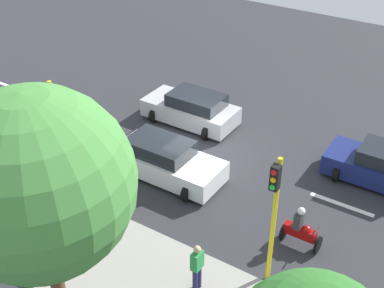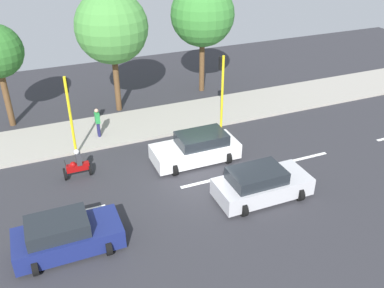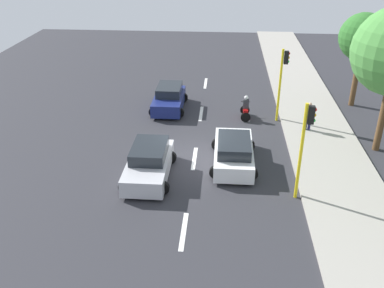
{
  "view_description": "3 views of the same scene",
  "coord_description": "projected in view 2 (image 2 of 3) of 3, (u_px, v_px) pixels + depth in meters",
  "views": [
    {
      "loc": [
        15.5,
        9.5,
        12.15
      ],
      "look_at": [
        1.61,
        0.5,
        1.6
      ],
      "focal_mm": 48.77,
      "sensor_mm": 36.0,
      "label": 1
    },
    {
      "loc": [
        -15.16,
        6.89,
        11.59
      ],
      "look_at": [
        1.44,
        0.03,
        1.38
      ],
      "focal_mm": 39.15,
      "sensor_mm": 36.0,
      "label": 2
    },
    {
      "loc": [
        1.37,
        -19.55,
        10.84
      ],
      "look_at": [
        -0.06,
        -0.93,
        1.32
      ],
      "focal_mm": 40.16,
      "sensor_mm": 36.0,
      "label": 3
    }
  ],
  "objects": [
    {
      "name": "traffic_light_midblock",
      "position": [
        222.0,
        82.0,
        23.71
      ],
      "size": [
        0.49,
        0.24,
        4.5
      ],
      "color": "yellow",
      "rests_on": "ground"
    },
    {
      "name": "street_tree_south",
      "position": [
        202.0,
        15.0,
        27.68
      ],
      "size": [
        4.27,
        4.27,
        7.53
      ],
      "color": "brown",
      "rests_on": "ground"
    },
    {
      "name": "car_silver",
      "position": [
        261.0,
        184.0,
        18.83
      ],
      "size": [
        2.34,
        4.34,
        1.52
      ],
      "color": "#B7B7BC",
      "rests_on": "ground"
    },
    {
      "name": "pedestrian_near_signal",
      "position": [
        98.0,
        122.0,
        23.54
      ],
      "size": [
        0.4,
        0.24,
        1.69
      ],
      "color": "#1E1E4C",
      "rests_on": "sidewalk"
    },
    {
      "name": "traffic_light_corner",
      "position": [
        69.0,
        106.0,
        20.89
      ],
      "size": [
        0.49,
        0.24,
        4.5
      ],
      "color": "yellow",
      "rests_on": "ground"
    },
    {
      "name": "motorcycle",
      "position": [
        77.0,
        166.0,
        20.31
      ],
      "size": [
        0.6,
        1.3,
        1.53
      ],
      "color": "black",
      "rests_on": "ground"
    },
    {
      "name": "sidewalk",
      "position": [
        158.0,
        121.0,
        25.79
      ],
      "size": [
        4.0,
        60.0,
        0.15
      ],
      "primitive_type": "cube",
      "color": "#9E998E",
      "rests_on": "ground"
    },
    {
      "name": "car_white",
      "position": [
        197.0,
        148.0,
        21.61
      ],
      "size": [
        2.32,
        4.46,
        1.52
      ],
      "color": "white",
      "rests_on": "ground"
    },
    {
      "name": "street_tree_center",
      "position": [
        112.0,
        27.0,
        24.78
      ],
      "size": [
        4.37,
        4.37,
        7.56
      ],
      "color": "brown",
      "rests_on": "ground"
    },
    {
      "name": "lane_stripe_south",
      "position": [
        78.0,
        212.0,
        18.21
      ],
      "size": [
        0.2,
        2.4,
        0.01
      ],
      "primitive_type": "cube",
      "color": "white",
      "rests_on": "ground"
    },
    {
      "name": "ground_plane",
      "position": [
        204.0,
        183.0,
        20.23
      ],
      "size": [
        40.0,
        60.0,
        0.1
      ],
      "primitive_type": "cube",
      "color": "#2D2D33"
    },
    {
      "name": "lane_stripe_north",
      "position": [
        307.0,
        157.0,
        22.19
      ],
      "size": [
        0.2,
        2.4,
        0.01
      ],
      "primitive_type": "cube",
      "color": "white",
      "rests_on": "ground"
    },
    {
      "name": "lane_stripe_mid",
      "position": [
        204.0,
        182.0,
        20.2
      ],
      "size": [
        0.2,
        2.4,
        0.01
      ],
      "primitive_type": "cube",
      "color": "white",
      "rests_on": "ground"
    },
    {
      "name": "car_dark_blue",
      "position": [
        66.0,
        235.0,
        15.89
      ],
      "size": [
        2.25,
        4.03,
        1.52
      ],
      "color": "navy",
      "rests_on": "ground"
    }
  ]
}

